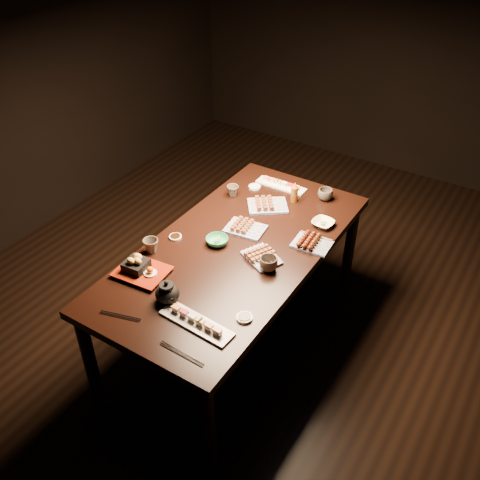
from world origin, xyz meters
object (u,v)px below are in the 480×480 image
at_px(yakitori_plate_left, 268,203).
at_px(yakitori_plate_center, 245,226).
at_px(edamame_bowl_cream, 323,223).
at_px(teacup_far_left, 233,191).
at_px(sushi_platter_far, 281,184).
at_px(dining_table, 236,296).
at_px(teacup_far_right, 325,194).
at_px(condiment_bottle, 294,192).
at_px(teapot, 167,291).
at_px(sushi_platter_near, 196,321).
at_px(tempura_tray, 142,267).
at_px(edamame_bowl_green, 217,241).
at_px(teacup_near_left, 151,246).
at_px(teacup_mid_right, 268,264).
at_px(yakitori_plate_right, 262,255).

bearing_deg(yakitori_plate_left, yakitori_plate_center, -123.77).
relative_size(edamame_bowl_cream, teacup_far_left, 1.63).
xyz_separation_m(sushi_platter_far, yakitori_plate_center, (0.06, -0.55, 0.01)).
bearing_deg(dining_table, teacup_far_right, 80.49).
xyz_separation_m(sushi_platter_far, condiment_bottle, (0.16, -0.12, 0.05)).
bearing_deg(teapot, edamame_bowl_cream, 100.05).
xyz_separation_m(sushi_platter_near, teacup_far_right, (0.04, 1.35, 0.01)).
distance_m(edamame_bowl_cream, tempura_tray, 1.11).
relative_size(sushi_platter_near, yakitori_plate_left, 1.60).
relative_size(sushi_platter_far, edamame_bowl_green, 2.67).
bearing_deg(teacup_near_left, edamame_bowl_green, 43.67).
relative_size(edamame_bowl_green, teacup_far_right, 1.37).
relative_size(edamame_bowl_cream, teacup_near_left, 1.47).
xyz_separation_m(yakitori_plate_center, tempura_tray, (-0.25, -0.64, 0.02)).
bearing_deg(dining_table, yakitori_plate_left, 103.21).
relative_size(yakitori_plate_center, teapot, 1.57).
bearing_deg(teacup_mid_right, teacup_far_left, 137.19).
bearing_deg(yakitori_plate_center, dining_table, -84.04).
bearing_deg(edamame_bowl_cream, sushi_platter_near, -98.18).
distance_m(edamame_bowl_green, condiment_bottle, 0.66).
bearing_deg(edamame_bowl_green, teacup_far_right, 67.48).
bearing_deg(sushi_platter_far, yakitori_plate_left, 100.06).
bearing_deg(teapot, sushi_platter_far, 122.92).
bearing_deg(yakitori_plate_center, edamame_bowl_cream, 30.85).
xyz_separation_m(edamame_bowl_green, tempura_tray, (-0.19, -0.43, 0.03)).
bearing_deg(yakitori_plate_left, edamame_bowl_cream, -36.12).
bearing_deg(teapot, sushi_platter_near, 15.35).
bearing_deg(tempura_tray, yakitori_plate_center, 63.39).
relative_size(teacup_far_left, condiment_bottle, 0.56).
bearing_deg(teacup_far_left, teapot, -75.14).
xyz_separation_m(yakitori_plate_center, condiment_bottle, (0.09, 0.44, 0.04)).
xyz_separation_m(yakitori_plate_left, tempura_tray, (-0.24, -0.92, 0.02)).
xyz_separation_m(yakitori_plate_center, yakitori_plate_right, (0.22, -0.19, -0.00)).
height_order(dining_table, teacup_far_left, teacup_far_left).
bearing_deg(teapot, yakitori_plate_left, 120.73).
bearing_deg(edamame_bowl_green, tempura_tray, -113.17).
xyz_separation_m(teacup_near_left, teacup_far_left, (0.06, 0.74, -0.00)).
relative_size(yakitori_plate_left, teacup_far_left, 3.13).
bearing_deg(teacup_far_left, dining_table, -55.54).
bearing_deg(tempura_tray, dining_table, 52.57).
bearing_deg(sushi_platter_far, edamame_bowl_green, 89.25).
bearing_deg(yakitori_plate_center, teacup_far_left, 126.81).
bearing_deg(teacup_far_left, sushi_platter_far, 52.37).
relative_size(sushi_platter_far, teacup_mid_right, 3.47).
height_order(teacup_near_left, teacup_mid_right, teacup_near_left).
bearing_deg(dining_table, teacup_near_left, -136.37).
bearing_deg(yakitori_plate_center, edamame_bowl_green, -114.98).
bearing_deg(yakitori_plate_left, sushi_platter_near, -114.48).
relative_size(edamame_bowl_cream, tempura_tray, 0.47).
distance_m(edamame_bowl_cream, condiment_bottle, 0.32).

